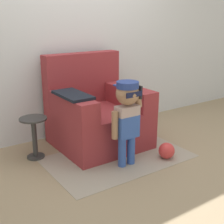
{
  "coord_description": "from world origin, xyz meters",
  "views": [
    {
      "loc": [
        -1.84,
        -2.84,
        1.49
      ],
      "look_at": [
        -0.05,
        -0.21,
        0.49
      ],
      "focal_mm": 50.0,
      "sensor_mm": 36.0,
      "label": 1
    }
  ],
  "objects": [
    {
      "name": "ground_plane",
      "position": [
        0.0,
        0.0,
        0.0
      ],
      "size": [
        10.0,
        10.0,
        0.0
      ],
      "primitive_type": "plane",
      "color": "#998466"
    },
    {
      "name": "armchair",
      "position": [
        -0.02,
        0.15,
        0.36
      ],
      "size": [
        1.0,
        0.94,
        1.05
      ],
      "color": "maroon",
      "rests_on": "ground_plane"
    },
    {
      "name": "toy_ball",
      "position": [
        0.38,
        -0.63,
        0.09
      ],
      "size": [
        0.17,
        0.17,
        0.17
      ],
      "color": "#D13838",
      "rests_on": "ground_plane"
    },
    {
      "name": "person_child",
      "position": [
        -0.07,
        -0.51,
        0.59
      ],
      "size": [
        0.36,
        0.27,
        0.88
      ],
      "color": "#3356AD",
      "rests_on": "ground_plane"
    },
    {
      "name": "side_table",
      "position": [
        -0.78,
        0.18,
        0.28
      ],
      "size": [
        0.29,
        0.29,
        0.45
      ],
      "color": "#333333",
      "rests_on": "ground_plane"
    },
    {
      "name": "wall_back",
      "position": [
        0.0,
        0.67,
        1.3
      ],
      "size": [
        10.0,
        0.05,
        2.6
      ],
      "color": "silver",
      "rests_on": "ground_plane"
    },
    {
      "name": "rug",
      "position": [
        -0.05,
        -0.33,
        0.0
      ],
      "size": [
        1.52,
        0.95,
        0.01
      ],
      "color": "#9E9384",
      "rests_on": "ground_plane"
    }
  ]
}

